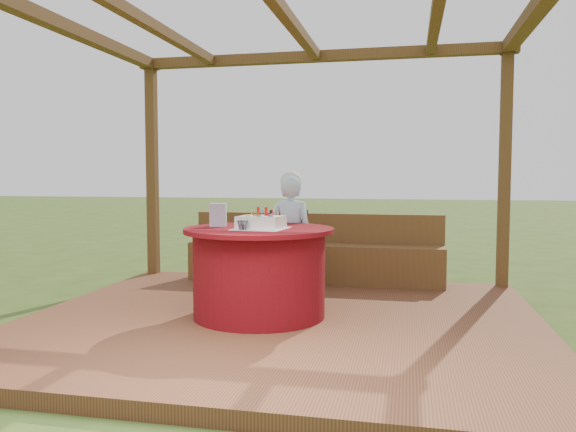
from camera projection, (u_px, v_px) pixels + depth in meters
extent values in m
plane|color=#344C19|center=(282.00, 330.00, 4.99)|extent=(60.00, 60.00, 0.00)
cube|color=brown|center=(282.00, 323.00, 4.98)|extent=(4.50, 4.00, 0.12)
cube|color=brown|center=(152.00, 172.00, 7.17)|extent=(0.12, 0.12, 2.60)
cube|color=brown|center=(505.00, 171.00, 6.27)|extent=(0.12, 0.12, 2.60)
cube|color=brown|center=(317.00, 57.00, 6.63)|extent=(4.50, 0.14, 0.12)
cube|color=brown|center=(60.00, 25.00, 5.24)|extent=(0.14, 4.00, 0.12)
cube|color=brown|center=(142.00, 20.00, 5.07)|extent=(0.10, 3.70, 0.10)
cube|color=brown|center=(282.00, 11.00, 4.79)|extent=(0.10, 3.70, 0.10)
cube|color=brown|center=(439.00, 0.00, 4.52)|extent=(0.10, 3.70, 0.10)
cube|color=brown|center=(314.00, 263.00, 6.62)|extent=(3.00, 0.42, 0.45)
cube|color=brown|center=(317.00, 228.00, 6.77)|extent=(3.00, 0.06, 0.35)
cylinder|color=maroon|center=(259.00, 274.00, 4.98)|extent=(1.16, 1.16, 0.75)
cylinder|color=maroon|center=(259.00, 230.00, 4.95)|extent=(1.32, 1.32, 0.04)
cube|color=#3A2612|center=(288.00, 253.00, 6.02)|extent=(0.48, 0.48, 0.05)
cylinder|color=#3A2612|center=(270.00, 275.00, 5.88)|extent=(0.04, 0.04, 0.42)
cylinder|color=#3A2612|center=(303.00, 275.00, 5.86)|extent=(0.04, 0.04, 0.42)
cylinder|color=#3A2612|center=(273.00, 270.00, 6.22)|extent=(0.04, 0.04, 0.42)
cylinder|color=#3A2612|center=(304.00, 270.00, 6.20)|extent=(0.04, 0.04, 0.42)
cube|color=#3A2612|center=(289.00, 230.00, 6.20)|extent=(0.43, 0.10, 0.45)
imported|color=#ABE0FF|center=(291.00, 238.00, 5.58)|extent=(0.50, 0.36, 1.26)
sphere|color=white|center=(291.00, 181.00, 5.54)|extent=(0.21, 0.21, 0.21)
cube|color=white|center=(261.00, 229.00, 4.84)|extent=(0.47, 0.47, 0.01)
cube|color=white|center=(261.00, 222.00, 4.84)|extent=(0.40, 0.33, 0.11)
cylinder|color=red|center=(258.00, 211.00, 4.88)|extent=(0.03, 0.03, 0.08)
cylinder|color=red|center=(266.00, 211.00, 4.87)|extent=(0.03, 0.03, 0.08)
sphere|color=yellow|center=(248.00, 215.00, 4.80)|extent=(0.04, 0.04, 0.04)
sphere|color=green|center=(259.00, 215.00, 4.77)|extent=(0.04, 0.04, 0.04)
sphere|color=blue|center=(271.00, 215.00, 4.77)|extent=(0.04, 0.04, 0.04)
sphere|color=orange|center=(255.00, 214.00, 4.87)|extent=(0.04, 0.04, 0.04)
sphere|color=red|center=(270.00, 214.00, 4.85)|extent=(0.04, 0.04, 0.04)
cube|color=#F29CDE|center=(218.00, 215.00, 5.08)|extent=(0.17, 0.13, 0.21)
imported|color=white|center=(243.00, 225.00, 4.70)|extent=(0.11, 0.11, 0.09)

